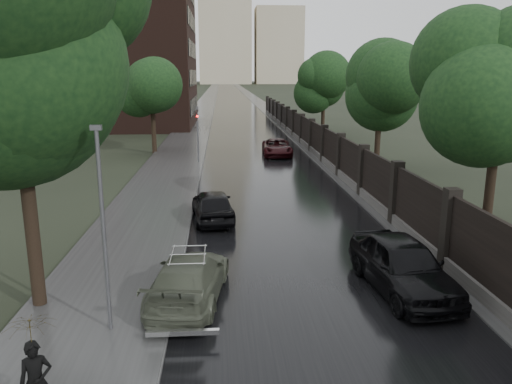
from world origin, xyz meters
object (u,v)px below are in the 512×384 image
tree_left_far (152,86)px  hatchback_left (213,205)px  tree_right_b (380,94)px  traffic_light (198,130)px  tree_right_c (324,86)px  tree_right_a (499,109)px  car_right_far (277,147)px  lamp_post (104,230)px  pedestrian_umbrella (31,339)px  car_right_near (403,265)px  volga_sedan (189,278)px  tree_left_near (14,65)px

tree_left_far → hatchback_left: size_ratio=1.81×
tree_right_b → traffic_light: (-11.80, 2.99, -2.55)m
tree_right_c → traffic_light: 19.26m
tree_right_a → car_right_far: bearing=106.2°
lamp_post → pedestrian_umbrella: size_ratio=2.13×
tree_right_b → hatchback_left: tree_right_b is taller
tree_right_c → car_right_far: 13.83m
tree_right_a → car_right_near: tree_right_a is taller
volga_sedan → pedestrian_umbrella: size_ratio=1.88×
traffic_light → pedestrian_umbrella: (-1.65, -26.76, -0.64)m
car_right_far → tree_left_near: bearing=-108.2°
tree_right_a → volga_sedan: size_ratio=1.55×
tree_right_b → volga_sedan: bearing=-120.7°
traffic_light → volga_sedan: 21.80m
car_right_far → pedestrian_umbrella: pedestrian_umbrella is taller
tree_right_b → car_right_far: size_ratio=1.51×
lamp_post → hatchback_left: 10.00m
tree_right_a → traffic_light: (-11.80, 16.99, -2.55)m
traffic_light → car_right_near: traffic_light is taller
tree_left_far → traffic_light: (3.70, -5.01, -2.84)m
traffic_light → car_right_near: size_ratio=0.85×
tree_left_near → pedestrian_umbrella: tree_left_near is taller
lamp_post → tree_right_a: bearing=26.7°
car_right_near → car_right_far: car_right_near is taller
tree_left_near → tree_right_b: tree_left_near is taller
tree_right_a → lamp_post: tree_right_a is taller
volga_sedan → tree_right_a: bearing=-149.2°
hatchback_left → pedestrian_umbrella: size_ratio=1.70×
tree_right_b → pedestrian_umbrella: tree_right_b is taller
tree_right_c → car_right_near: bearing=-97.7°
tree_right_a → tree_right_b: same height
volga_sedan → tree_right_b: bearing=-112.9°
tree_right_a → hatchback_left: size_ratio=1.72×
lamp_post → pedestrian_umbrella: lamp_post is taller
tree_right_a → tree_left_far: bearing=125.2°
car_right_far → pedestrian_umbrella: size_ratio=1.94×
tree_right_a → traffic_light: 20.85m
tree_left_near → tree_right_c: (15.10, 37.00, -1.47)m
tree_left_near → car_right_near: tree_left_near is taller
traffic_light → pedestrian_umbrella: bearing=-93.5°
tree_right_b → tree_right_a: bearing=-90.0°
car_right_far → car_right_near: bearing=-86.0°
car_right_near → tree_right_b: bearing=69.0°
tree_left_far → pedestrian_umbrella: (2.05, -31.77, -3.49)m
tree_right_a → pedestrian_umbrella: (-13.45, -9.77, -3.19)m
tree_right_b → car_right_near: bearing=-104.9°
tree_right_a → traffic_light: tree_right_a is taller
lamp_post → car_right_far: size_ratio=1.10×
tree_left_near → tree_right_a: size_ratio=1.31×
traffic_light → pedestrian_umbrella: size_ratio=1.67×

